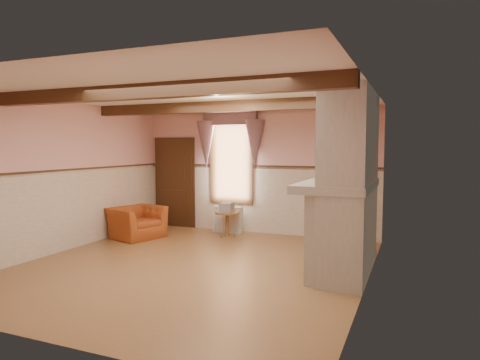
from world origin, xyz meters
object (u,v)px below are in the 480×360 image
at_px(bowl, 339,178).
at_px(side_table, 227,224).
at_px(armchair, 137,222).
at_px(radiator, 228,220).
at_px(oil_lamp, 344,171).
at_px(mantel_clock, 345,173).

bearing_deg(bowl, side_table, 149.16).
bearing_deg(armchair, radiator, -34.71).
height_order(side_table, oil_lamp, oil_lamp).
bearing_deg(bowl, mantel_clock, 90.00).
bearing_deg(radiator, side_table, -62.51).
bearing_deg(side_table, bowl, -30.84).
xyz_separation_m(bowl, mantel_clock, (0.00, 0.56, 0.06)).
bearing_deg(armchair, oil_lamp, -77.42).
distance_m(side_table, oil_lamp, 3.17).
xyz_separation_m(side_table, radiator, (-0.17, 0.41, 0.02)).
xyz_separation_m(side_table, oil_lamp, (2.65, -1.18, 1.29)).
height_order(radiator, bowl, bowl).
relative_size(mantel_clock, oil_lamp, 0.86).
distance_m(armchair, side_table, 1.95).
height_order(armchair, radiator, armchair).
xyz_separation_m(mantel_clock, oil_lamp, (0.00, -0.15, 0.04)).
bearing_deg(mantel_clock, oil_lamp, -90.00).
relative_size(armchair, mantel_clock, 4.28).
bearing_deg(oil_lamp, radiator, 150.69).
bearing_deg(bowl, radiator, 144.81).
bearing_deg(oil_lamp, side_table, 156.05).
bearing_deg(radiator, armchair, -137.00).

